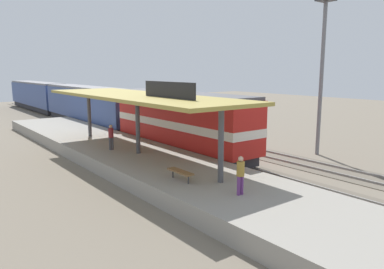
{
  "coord_description": "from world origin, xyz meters",
  "views": [
    {
      "loc": [
        -16.18,
        -20.87,
        6.24
      ],
      "look_at": [
        -1.38,
        -1.53,
        2.0
      ],
      "focal_mm": 34.77,
      "sensor_mm": 36.0,
      "label": 1
    }
  ],
  "objects_px": {
    "locomotive": "(181,121)",
    "person_walking": "(111,136)",
    "passenger_carriage_rear": "(37,95)",
    "person_waiting": "(240,173)",
    "platform_bench": "(180,172)",
    "light_mast": "(324,39)",
    "passenger_carriage_front": "(88,105)"
  },
  "relations": [
    {
      "from": "locomotive",
      "to": "person_walking",
      "type": "relative_size",
      "value": 8.44
    },
    {
      "from": "passenger_carriage_rear",
      "to": "person_waiting",
      "type": "xyz_separation_m",
      "value": [
        -5.15,
        -50.35,
        -0.46
      ]
    },
    {
      "from": "platform_bench",
      "to": "light_mast",
      "type": "xyz_separation_m",
      "value": [
        13.8,
        1.67,
        7.05
      ]
    },
    {
      "from": "locomotive",
      "to": "passenger_carriage_front",
      "type": "bearing_deg",
      "value": 90.0
    },
    {
      "from": "platform_bench",
      "to": "passenger_carriage_front",
      "type": "bearing_deg",
      "value": 77.15
    },
    {
      "from": "locomotive",
      "to": "person_waiting",
      "type": "relative_size",
      "value": 8.44
    },
    {
      "from": "platform_bench",
      "to": "locomotive",
      "type": "bearing_deg",
      "value": 54.17
    },
    {
      "from": "passenger_carriage_rear",
      "to": "person_walking",
      "type": "distance_m",
      "value": 38.83
    },
    {
      "from": "light_mast",
      "to": "person_waiting",
      "type": "xyz_separation_m",
      "value": [
        -12.95,
        -4.91,
        -6.54
      ]
    },
    {
      "from": "passenger_carriage_rear",
      "to": "person_waiting",
      "type": "height_order",
      "value": "passenger_carriage_rear"
    },
    {
      "from": "passenger_carriage_front",
      "to": "person_walking",
      "type": "distance_m",
      "value": 18.48
    },
    {
      "from": "person_waiting",
      "to": "person_walking",
      "type": "distance_m",
      "value": 11.93
    },
    {
      "from": "person_waiting",
      "to": "light_mast",
      "type": "bearing_deg",
      "value": 20.78
    },
    {
      "from": "light_mast",
      "to": "locomotive",
      "type": "bearing_deg",
      "value": 139.6
    },
    {
      "from": "passenger_carriage_front",
      "to": "light_mast",
      "type": "bearing_deg",
      "value": -72.43
    },
    {
      "from": "platform_bench",
      "to": "passenger_carriage_front",
      "type": "relative_size",
      "value": 0.08
    },
    {
      "from": "person_walking",
      "to": "platform_bench",
      "type": "bearing_deg",
      "value": -93.06
    },
    {
      "from": "passenger_carriage_rear",
      "to": "person_walking",
      "type": "xyz_separation_m",
      "value": [
        -5.54,
        -38.43,
        -0.46
      ]
    },
    {
      "from": "locomotive",
      "to": "person_walking",
      "type": "bearing_deg",
      "value": 176.16
    },
    {
      "from": "person_walking",
      "to": "passenger_carriage_front",
      "type": "bearing_deg",
      "value": 72.57
    },
    {
      "from": "person_waiting",
      "to": "passenger_carriage_rear",
      "type": "bearing_deg",
      "value": 84.16
    },
    {
      "from": "platform_bench",
      "to": "light_mast",
      "type": "bearing_deg",
      "value": 6.91
    },
    {
      "from": "light_mast",
      "to": "person_walking",
      "type": "height_order",
      "value": "light_mast"
    },
    {
      "from": "person_waiting",
      "to": "passenger_carriage_front",
      "type": "bearing_deg",
      "value": 80.12
    },
    {
      "from": "platform_bench",
      "to": "person_walking",
      "type": "xyz_separation_m",
      "value": [
        0.46,
        8.68,
        0.51
      ]
    },
    {
      "from": "locomotive",
      "to": "person_waiting",
      "type": "height_order",
      "value": "locomotive"
    },
    {
      "from": "person_waiting",
      "to": "person_walking",
      "type": "relative_size",
      "value": 1.0
    },
    {
      "from": "passenger_carriage_rear",
      "to": "locomotive",
      "type": "bearing_deg",
      "value": -90.0
    },
    {
      "from": "passenger_carriage_front",
      "to": "person_walking",
      "type": "xyz_separation_m",
      "value": [
        -5.54,
        -17.63,
        -0.46
      ]
    },
    {
      "from": "passenger_carriage_front",
      "to": "light_mast",
      "type": "distance_m",
      "value": 26.55
    },
    {
      "from": "passenger_carriage_front",
      "to": "passenger_carriage_rear",
      "type": "xyz_separation_m",
      "value": [
        0.0,
        20.8,
        0.0
      ]
    },
    {
      "from": "locomotive",
      "to": "person_waiting",
      "type": "distance_m",
      "value": 12.66
    }
  ]
}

